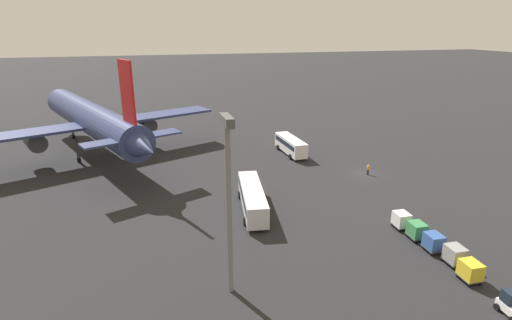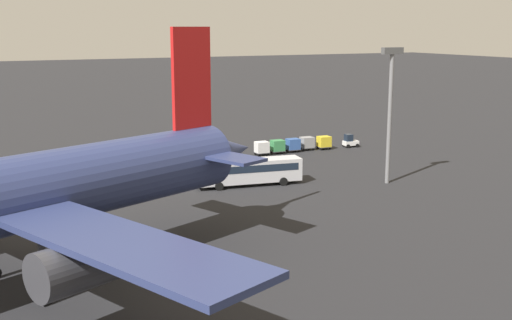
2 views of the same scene
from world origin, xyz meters
name	(u,v)px [view 1 (image 1 of 2)]	position (x,y,z in m)	size (l,w,h in m)	color
ground_plane	(365,174)	(0.00, 0.00, 0.00)	(600.00, 600.00, 0.00)	#232326
airplane	(92,119)	(22.16, 43.68, 7.10)	(51.24, 44.36, 18.88)	navy
shuttle_bus_near	(291,144)	(13.71, 8.11, 1.86)	(10.32, 3.25, 3.10)	white
shuttle_bus_far	(252,197)	(-8.05, 21.66, 1.90)	(13.19, 4.63, 3.16)	silver
baggage_tug	(512,305)	(-33.54, 5.94, 0.94)	(2.50, 1.80, 2.10)	white
worker_person	(368,170)	(-0.38, -0.17, 0.87)	(0.38, 0.38, 1.74)	#1E1E2D
cargo_cart_yellow	(470,270)	(-28.75, 5.78, 1.19)	(2.07, 1.77, 2.06)	#38383D
cargo_cart_grey	(455,254)	(-26.03, 5.19, 1.19)	(2.07, 1.77, 2.06)	#38383D
cargo_cart_blue	(434,242)	(-23.30, 5.56, 1.19)	(2.07, 1.77, 2.06)	#38383D
cargo_cart_green	(417,230)	(-20.58, 5.63, 1.19)	(2.07, 1.77, 2.06)	#38383D
cargo_cart_white	(401,220)	(-17.85, 5.75, 1.19)	(2.07, 1.77, 2.06)	#38383D
light_pole	(229,189)	(-23.91, 28.06, 10.20)	(2.80, 0.70, 16.49)	slate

